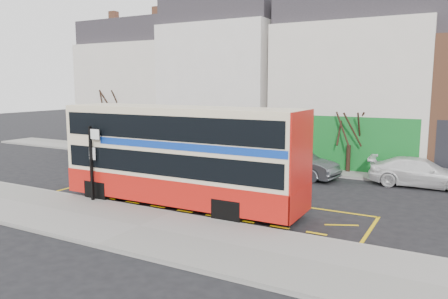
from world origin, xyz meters
The scene contains 15 objects.
ground centered at (0.00, 0.00, 0.00)m, with size 120.00×120.00×0.00m, color black.
pavement centered at (0.00, -2.30, 0.07)m, with size 40.00×4.00×0.15m, color gray.
kerb centered at (0.00, -0.38, 0.07)m, with size 40.00×0.15×0.15m, color gray.
far_pavement centered at (0.00, 11.00, 0.07)m, with size 50.00×3.00×0.15m, color gray.
road_markings centered at (0.00, 1.60, 0.01)m, with size 14.00×3.40×0.01m, color #DCB60B, non-canonical shape.
terrace_far_left centered at (-13.50, 14.99, 4.82)m, with size 8.00×8.01×10.80m.
terrace_left centered at (-5.50, 14.99, 5.32)m, with size 8.00×8.01×11.80m.
terrace_green_shop centered at (3.50, 14.99, 5.07)m, with size 9.00×8.01×11.30m.
double_decker_bus centered at (-0.37, 0.80, 2.16)m, with size 10.31×2.49×4.11m.
bus_stop_post centered at (-3.87, -0.60, 2.02)m, with size 0.77×0.16×3.12m.
car_silver centered at (-7.62, 8.88, 0.68)m, with size 1.62×4.02×1.37m, color #9A999E.
car_grey centered at (1.81, 8.52, 0.75)m, with size 1.59×4.56×1.50m, color #494C52.
car_white centered at (7.85, 9.45, 0.70)m, with size 1.96×4.83×1.40m, color white.
street_tree_left centered at (-13.83, 11.18, 3.97)m, with size 2.70×2.70×5.83m.
street_tree_right centered at (4.04, 10.80, 3.03)m, with size 2.06×2.06×4.45m.
Camera 1 is at (9.60, -13.59, 5.01)m, focal length 35.00 mm.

